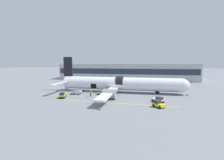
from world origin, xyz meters
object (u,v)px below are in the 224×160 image
at_px(baggage_tug_mid, 158,104).
at_px(ground_crew_driver, 117,91).
at_px(suitcase_on_tarmac_upright, 107,95).
at_px(baggage_cart_loading, 102,93).
at_px(ground_crew_supervisor, 91,93).
at_px(ground_crew_loader_b, 113,91).
at_px(ground_crew_loader_a, 116,92).
at_px(baggage_tug_lead, 63,95).
at_px(airplane, 118,84).
at_px(baggage_cart_queued, 76,92).
at_px(baggage_tug_rear, 158,100).
at_px(ground_crew_helper, 112,93).

height_order(baggage_tug_mid, ground_crew_driver, ground_crew_driver).
bearing_deg(suitcase_on_tarmac_upright, baggage_cart_loading, 137.83).
bearing_deg(ground_crew_supervisor, ground_crew_loader_b, 31.50).
bearing_deg(baggage_tug_mid, ground_crew_driver, 133.52).
xyz_separation_m(baggage_cart_loading, ground_crew_driver, (4.01, 1.49, 0.34)).
distance_m(ground_crew_loader_a, ground_crew_driver, 1.48).
distance_m(baggage_tug_mid, ground_crew_supervisor, 18.02).
distance_m(baggage_tug_lead, ground_crew_loader_a, 14.01).
distance_m(baggage_tug_lead, suitcase_on_tarmac_upright, 11.41).
xyz_separation_m(ground_crew_loader_a, ground_crew_supervisor, (-6.36, -2.62, 0.10)).
xyz_separation_m(airplane, ground_crew_loader_a, (0.06, -4.60, -1.67)).
height_order(baggage_cart_loading, ground_crew_loader_b, ground_crew_loader_b).
bearing_deg(baggage_cart_queued, baggage_cart_loading, 6.99).
bearing_deg(baggage_cart_loading, ground_crew_loader_a, 0.21).
xyz_separation_m(baggage_tug_lead, baggage_tug_rear, (23.44, 0.30, -0.04)).
bearing_deg(baggage_tug_mid, airplane, 126.74).
height_order(baggage_tug_mid, baggage_tug_rear, baggage_tug_mid).
relative_size(airplane, ground_crew_supervisor, 21.40).
height_order(ground_crew_loader_b, ground_crew_driver, ground_crew_loader_b).
bearing_deg(airplane, suitcase_on_tarmac_upright, -108.37).
xyz_separation_m(airplane, baggage_tug_mid, (10.41, -13.95, -1.95)).
relative_size(baggage_cart_loading, suitcase_on_tarmac_upright, 5.15).
height_order(ground_crew_loader_b, suitcase_on_tarmac_upright, ground_crew_loader_b).
xyz_separation_m(ground_crew_loader_b, suitcase_on_tarmac_upright, (-1.09, -2.29, -0.67)).
xyz_separation_m(baggage_tug_lead, ground_crew_driver, (12.84, 7.23, 0.19)).
xyz_separation_m(baggage_tug_mid, baggage_cart_queued, (-21.68, 8.43, -0.03)).
height_order(ground_crew_loader_a, suitcase_on_tarmac_upright, ground_crew_loader_a).
distance_m(baggage_tug_rear, baggage_cart_queued, 22.46).
distance_m(baggage_tug_lead, ground_crew_supervisor, 7.15).
height_order(ground_crew_driver, ground_crew_supervisor, ground_crew_supervisor).
bearing_deg(ground_crew_loader_b, ground_crew_supervisor, -148.50).
xyz_separation_m(baggage_tug_rear, baggage_cart_queued, (-22.00, 4.53, -0.02)).
height_order(baggage_cart_loading, ground_crew_loader_a, ground_crew_loader_a).
bearing_deg(ground_crew_loader_a, ground_crew_driver, 87.36).
bearing_deg(baggage_tug_lead, airplane, 39.13).
relative_size(baggage_tug_mid, ground_crew_loader_b, 1.40).
relative_size(baggage_tug_lead, ground_crew_loader_a, 2.05).
bearing_deg(baggage_cart_loading, ground_crew_driver, 20.40).
relative_size(ground_crew_driver, suitcase_on_tarmac_upright, 2.24).
bearing_deg(suitcase_on_tarmac_upright, ground_crew_loader_b, 64.45).
bearing_deg(ground_crew_helper, suitcase_on_tarmac_upright, 177.31).
bearing_deg(ground_crew_loader_b, baggage_tug_lead, -151.45).
xyz_separation_m(baggage_tug_mid, ground_crew_helper, (-11.05, 7.63, 0.31)).
bearing_deg(baggage_cart_queued, suitcase_on_tarmac_upright, -4.57).
distance_m(baggage_tug_lead, ground_crew_driver, 14.74).
bearing_deg(suitcase_on_tarmac_upright, ground_crew_driver, 54.90).
height_order(baggage_tug_rear, ground_crew_driver, ground_crew_driver).
height_order(airplane, baggage_cart_queued, airplane).
height_order(airplane, baggage_tug_rear, airplane).
distance_m(baggage_tug_lead, ground_crew_helper, 12.73).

